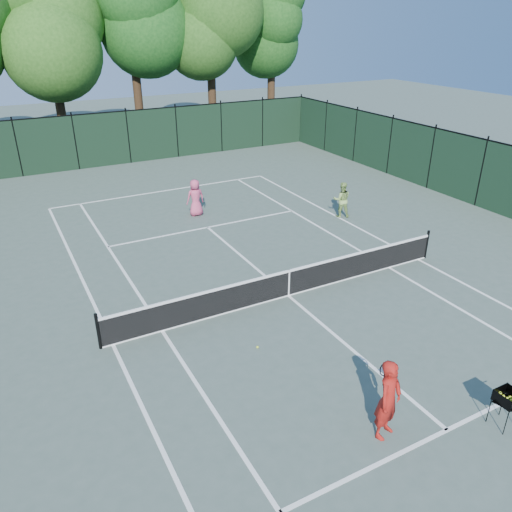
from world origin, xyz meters
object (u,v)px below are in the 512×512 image
coach (388,399)px  player_pink (195,198)px  ball_hopper (508,398)px  player_green (342,200)px  loose_ball_midcourt (257,347)px

coach → player_pink: 13.85m
ball_hopper → player_pink: bearing=76.4°
player_pink → player_green: bearing=150.1°
player_pink → player_green: 6.34m
ball_hopper → loose_ball_midcourt: 5.93m
ball_hopper → player_green: bearing=51.4°
coach → loose_ball_midcourt: 4.08m
player_green → player_pink: bearing=-3.5°
ball_hopper → loose_ball_midcourt: bearing=106.6°
coach → player_green: 12.67m
coach → player_pink: size_ratio=1.13×
player_pink → player_green: player_pink is taller
player_green → ball_hopper: bearing=95.1°
player_green → ball_hopper: size_ratio=1.77×
player_pink → player_green: (5.50, -3.14, -0.03)m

